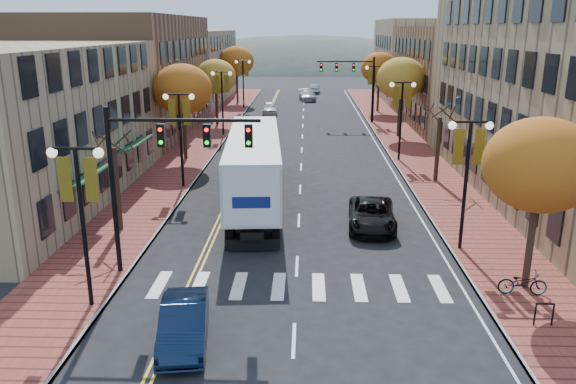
# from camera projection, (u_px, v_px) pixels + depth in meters

# --- Properties ---
(ground) EXTENTS (200.00, 200.00, 0.00)m
(ground) POSITION_uv_depth(u_px,v_px,m) (295.00, 311.00, 20.46)
(ground) COLOR black
(ground) RESTS_ON ground
(sidewalk_left) EXTENTS (4.00, 85.00, 0.15)m
(sidewalk_left) POSITION_uv_depth(u_px,v_px,m) (205.00, 138.00, 51.88)
(sidewalk_left) COLOR brown
(sidewalk_left) RESTS_ON ground
(sidewalk_right) EXTENTS (4.00, 85.00, 0.15)m
(sidewalk_right) POSITION_uv_depth(u_px,v_px,m) (400.00, 139.00, 51.32)
(sidewalk_right) COLOR brown
(sidewalk_right) RESTS_ON ground
(building_left_near) EXTENTS (12.00, 22.00, 9.00)m
(building_left_near) POSITION_uv_depth(u_px,v_px,m) (4.00, 126.00, 32.18)
(building_left_near) COLOR #9E8966
(building_left_near) RESTS_ON ground
(building_left_mid) EXTENTS (12.00, 24.00, 11.00)m
(building_left_mid) POSITION_uv_depth(u_px,v_px,m) (126.00, 75.00, 53.95)
(building_left_mid) COLOR brown
(building_left_mid) RESTS_ON ground
(building_left_far) EXTENTS (12.00, 26.00, 9.50)m
(building_left_far) POSITION_uv_depth(u_px,v_px,m) (182.00, 66.00, 78.13)
(building_left_far) COLOR #9E8966
(building_left_far) RESTS_ON ground
(building_right_mid) EXTENTS (15.00, 24.00, 10.00)m
(building_right_mid) POSITION_uv_depth(u_px,v_px,m) (480.00, 76.00, 58.75)
(building_right_mid) COLOR brown
(building_right_mid) RESTS_ON ground
(building_right_far) EXTENTS (15.00, 20.00, 11.00)m
(building_right_far) POSITION_uv_depth(u_px,v_px,m) (434.00, 60.00, 79.70)
(building_right_far) COLOR #9E8966
(building_right_far) RESTS_ON ground
(tree_left_a) EXTENTS (0.28, 0.28, 4.20)m
(tree_left_a) POSITION_uv_depth(u_px,v_px,m) (117.00, 189.00, 27.78)
(tree_left_a) COLOR #382619
(tree_left_a) RESTS_ON sidewalk_left
(tree_left_b) EXTENTS (4.48, 4.48, 7.21)m
(tree_left_b) POSITION_uv_depth(u_px,v_px,m) (182.00, 89.00, 42.22)
(tree_left_b) COLOR #382619
(tree_left_b) RESTS_ON sidewalk_left
(tree_left_c) EXTENTS (4.16, 4.16, 6.69)m
(tree_left_c) POSITION_uv_depth(u_px,v_px,m) (216.00, 77.00, 57.67)
(tree_left_c) COLOR #382619
(tree_left_c) RESTS_ON sidewalk_left
(tree_left_d) EXTENTS (4.61, 4.61, 7.42)m
(tree_left_d) POSITION_uv_depth(u_px,v_px,m) (237.00, 61.00, 74.77)
(tree_left_d) COLOR #382619
(tree_left_d) RESTS_ON sidewalk_left
(tree_right_a) EXTENTS (4.16, 4.16, 6.69)m
(tree_right_a) POSITION_uv_depth(u_px,v_px,m) (540.00, 165.00, 20.67)
(tree_right_a) COLOR #382619
(tree_right_a) RESTS_ON sidewalk_right
(tree_right_b) EXTENTS (0.28, 0.28, 4.20)m
(tree_right_b) POSITION_uv_depth(u_px,v_px,m) (438.00, 149.00, 36.81)
(tree_right_b) COLOR #382619
(tree_right_b) RESTS_ON sidewalk_right
(tree_right_c) EXTENTS (4.48, 4.48, 7.21)m
(tree_right_c) POSITION_uv_depth(u_px,v_px,m) (401.00, 78.00, 51.25)
(tree_right_c) COLOR #382619
(tree_right_c) RESTS_ON sidewalk_right
(tree_right_d) EXTENTS (4.35, 4.35, 7.00)m
(tree_right_d) POSITION_uv_depth(u_px,v_px,m) (379.00, 68.00, 66.63)
(tree_right_d) COLOR #382619
(tree_right_d) RESTS_ON sidewalk_right
(lamp_left_a) EXTENTS (1.96, 0.36, 6.05)m
(lamp_left_a) POSITION_uv_depth(u_px,v_px,m) (80.00, 197.00, 19.48)
(lamp_left_a) COLOR black
(lamp_left_a) RESTS_ON ground
(lamp_left_b) EXTENTS (1.96, 0.36, 6.05)m
(lamp_left_b) POSITION_uv_depth(u_px,v_px,m) (180.00, 122.00, 34.82)
(lamp_left_b) COLOR black
(lamp_left_b) RESTS_ON ground
(lamp_left_c) EXTENTS (1.96, 0.36, 6.05)m
(lamp_left_c) POSITION_uv_depth(u_px,v_px,m) (222.00, 91.00, 52.08)
(lamp_left_c) COLOR black
(lamp_left_c) RESTS_ON ground
(lamp_left_d) EXTENTS (1.96, 0.36, 6.05)m
(lamp_left_d) POSITION_uv_depth(u_px,v_px,m) (243.00, 75.00, 69.34)
(lamp_left_d) COLOR black
(lamp_left_d) RESTS_ON ground
(lamp_right_a) EXTENTS (1.96, 0.36, 6.05)m
(lamp_right_a) POSITION_uv_depth(u_px,v_px,m) (468.00, 160.00, 24.77)
(lamp_right_a) COLOR black
(lamp_right_a) RESTS_ON ground
(lamp_right_b) EXTENTS (1.96, 0.36, 6.05)m
(lamp_right_b) POSITION_uv_depth(u_px,v_px,m) (402.00, 106.00, 42.03)
(lamp_right_b) COLOR black
(lamp_right_b) RESTS_ON ground
(lamp_right_c) EXTENTS (1.96, 0.36, 6.05)m
(lamp_right_c) POSITION_uv_depth(u_px,v_px,m) (374.00, 83.00, 59.29)
(lamp_right_c) COLOR black
(lamp_right_c) RESTS_ON ground
(traffic_mast_near) EXTENTS (6.10, 0.35, 7.00)m
(traffic_mast_near) POSITION_uv_depth(u_px,v_px,m) (158.00, 160.00, 22.12)
(traffic_mast_near) COLOR black
(traffic_mast_near) RESTS_ON ground
(traffic_mast_far) EXTENTS (6.10, 0.34, 7.00)m
(traffic_mast_far) POSITION_uv_depth(u_px,v_px,m) (355.00, 77.00, 59.17)
(traffic_mast_far) COLOR black
(traffic_mast_far) RESTS_ON ground
(semi_truck) EXTENTS (3.93, 17.04, 4.22)m
(semi_truck) POSITION_uv_depth(u_px,v_px,m) (254.00, 161.00, 32.64)
(semi_truck) COLOR black
(semi_truck) RESTS_ON ground
(navy_sedan) EXTENTS (2.02, 4.36, 1.39)m
(navy_sedan) POSITION_uv_depth(u_px,v_px,m) (184.00, 323.00, 18.26)
(navy_sedan) COLOR black
(navy_sedan) RESTS_ON ground
(black_suv) EXTENTS (2.69, 5.22, 1.41)m
(black_suv) POSITION_uv_depth(u_px,v_px,m) (372.00, 214.00, 28.82)
(black_suv) COLOR black
(black_suv) RESTS_ON ground
(car_far_white) EXTENTS (2.05, 4.51, 1.50)m
(car_far_white) POSITION_uv_depth(u_px,v_px,m) (270.00, 108.00, 66.37)
(car_far_white) COLOR silver
(car_far_white) RESTS_ON ground
(car_far_silver) EXTENTS (2.64, 5.26, 1.47)m
(car_far_silver) POSITION_uv_depth(u_px,v_px,m) (307.00, 95.00, 78.95)
(car_far_silver) COLOR #999AA0
(car_far_silver) RESTS_ON ground
(car_far_oncoming) EXTENTS (1.85, 4.40, 1.41)m
(car_far_oncoming) POSITION_uv_depth(u_px,v_px,m) (314.00, 88.00, 88.10)
(car_far_oncoming) COLOR #A9A9B1
(car_far_oncoming) RESTS_ON ground
(bicycle) EXTENTS (1.85, 0.75, 0.95)m
(bicycle) POSITION_uv_depth(u_px,v_px,m) (522.00, 283.00, 21.30)
(bicycle) COLOR gray
(bicycle) RESTS_ON sidewalk_right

